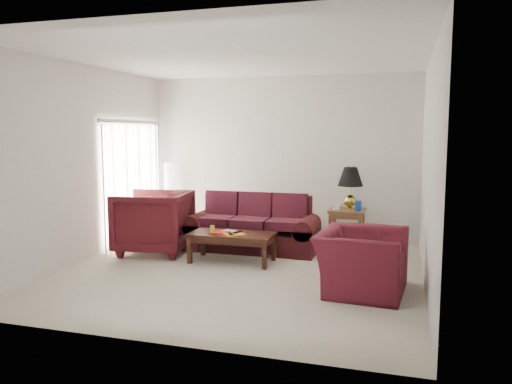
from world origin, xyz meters
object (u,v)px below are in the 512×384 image
Objects in this scene: armchair_right at (361,261)px; coffee_table at (232,247)px; sofa at (252,224)px; floor_lamp at (170,198)px; end_table at (347,228)px; armchair_left at (153,222)px.

armchair_right is 0.91× the size of coffee_table.
sofa is 2.13m from floor_lamp.
end_table is 2.19m from coffee_table.
armchair_left is 0.88× the size of coffee_table.
end_table is 0.58× the size of armchair_left.
sofa is at bearing 53.65° from armchair_right.
armchair_left is 0.97× the size of armchair_right.
sofa is 2.60m from armchair_right.
armchair_right reaches higher than end_table.
floor_lamp reaches higher than coffee_table.
sofa is 1.63m from armchair_left.
armchair_left is at bearing 77.72° from armchair_right.
coffee_table is (-2.01, 0.88, -0.16)m from armchair_right.
end_table is at bearing -2.72° from floor_lamp.
sofa is 1.88× the size of armchair_right.
floor_lamp is 1.10× the size of coffee_table.
coffee_table is at bearing -99.90° from sofa.
armchair_left reaches higher than sofa.
armchair_right is (3.44, -1.07, -0.13)m from armchair_left.
floor_lamp is at bearing -171.80° from armchair_left.
sofa is 3.34× the size of end_table.
armchair_left is 1.47m from coffee_table.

